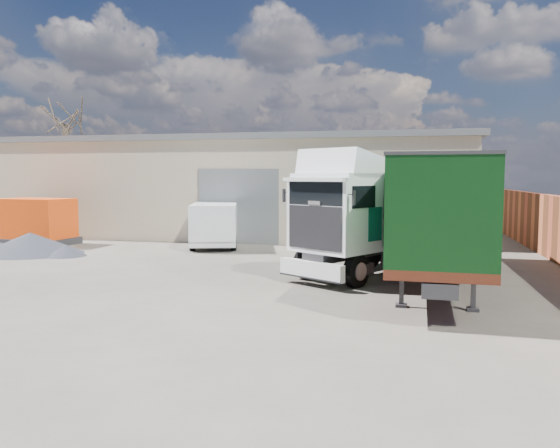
% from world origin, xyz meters
% --- Properties ---
extents(ground, '(120.00, 120.00, 0.00)m').
position_xyz_m(ground, '(0.00, 0.00, 0.00)').
color(ground, '#2B2823').
rests_on(ground, ground).
extents(warehouse, '(30.60, 12.60, 5.42)m').
position_xyz_m(warehouse, '(-6.00, 16.00, 2.66)').
color(warehouse, beige).
rests_on(warehouse, ground).
extents(bare_tree, '(4.00, 4.00, 9.60)m').
position_xyz_m(bare_tree, '(-18.00, 20.00, 7.92)').
color(bare_tree, '#382B21').
rests_on(bare_tree, ground).
extents(tractor_unit, '(5.11, 6.27, 4.08)m').
position_xyz_m(tractor_unit, '(4.17, 2.22, 1.72)').
color(tractor_unit, black).
rests_on(tractor_unit, ground).
extents(box_trailer, '(2.77, 11.38, 3.76)m').
position_xyz_m(box_trailer, '(6.68, 2.23, 2.29)').
color(box_trailer, '#2D2D30').
rests_on(box_trailer, ground).
extents(panel_van, '(3.27, 5.25, 2.00)m').
position_xyz_m(panel_van, '(-2.77, 8.78, 1.03)').
color(panel_van, black).
rests_on(panel_van, ground).
extents(orange_skip, '(3.75, 2.60, 2.20)m').
position_xyz_m(orange_skip, '(-11.31, 7.57, 0.96)').
color(orange_skip, '#2D2D30').
rests_on(orange_skip, ground).
extents(gravel_heap, '(5.98, 5.64, 0.91)m').
position_xyz_m(gravel_heap, '(-9.56, 4.70, 0.42)').
color(gravel_heap, black).
rests_on(gravel_heap, ground).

